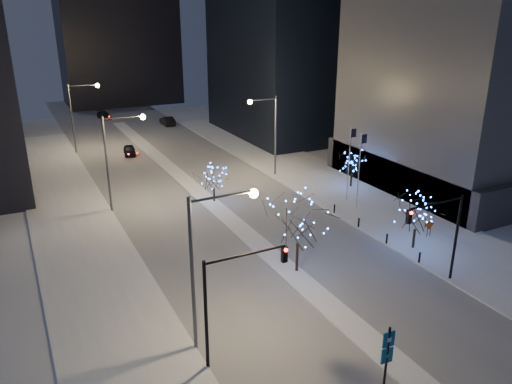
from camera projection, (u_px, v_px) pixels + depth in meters
ground at (347, 322)px, 33.38m from camera, size 160.00×160.00×0.00m
road at (179, 176)px, 62.73m from camera, size 20.00×130.00×0.02m
median at (193, 188)px, 58.51m from camera, size 2.00×80.00×0.15m
east_sidewalk at (348, 194)px, 56.48m from camera, size 10.00×90.00×0.15m
west_sidewalk at (83, 245)px, 44.20m from camera, size 8.00×90.00×0.15m
midrise_block at (500, 53)px, 57.73m from camera, size 30.00×22.00×30.00m
plinth at (483, 161)px, 62.19m from camera, size 30.00×24.00×4.00m
horizon_block at (115, 3)px, 105.86m from camera, size 24.00×14.00×42.00m
street_lamp_w_near at (209, 250)px, 29.05m from camera, size 4.40×0.56×10.00m
street_lamp_w_mid at (116, 150)px, 50.01m from camera, size 4.40×0.56×10.00m
street_lamp_w_far at (79, 108)px, 70.97m from camera, size 4.40×0.56×10.00m
street_lamp_east at (269, 126)px, 60.59m from camera, size 3.90×0.56×10.00m
traffic_signal_west at (231, 290)px, 28.17m from camera, size 5.26×0.43×7.00m
traffic_signal_east at (443, 227)px, 36.37m from camera, size 5.26×0.43×7.00m
flagpoles at (355, 162)px, 51.86m from camera, size 1.35×2.60×8.00m
bollards at (372, 230)px, 45.88m from camera, size 0.16×12.16×0.90m
car_near at (129, 150)px, 71.77m from camera, size 2.27×4.26×1.38m
car_mid at (167, 121)px, 90.44m from camera, size 1.74×4.79×1.57m
car_far at (104, 115)px, 95.91m from camera, size 2.32×4.76×1.33m
holiday_tree_median_near at (298, 221)px, 38.25m from camera, size 5.61×5.61×6.61m
holiday_tree_median_far at (214, 178)px, 53.32m from camera, size 3.88×3.88×3.98m
holiday_tree_plaza_near at (417, 214)px, 42.50m from camera, size 4.23×4.23×4.95m
holiday_tree_plaza_far at (352, 164)px, 57.86m from camera, size 3.45×3.45×4.19m
wayfinding_sign at (387, 352)px, 26.66m from camera, size 0.72×0.14×4.02m
construction_sign at (429, 226)px, 45.42m from camera, size 1.02×0.08×1.68m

